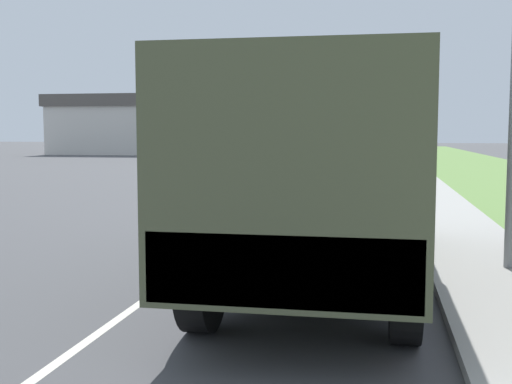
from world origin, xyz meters
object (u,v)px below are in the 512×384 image
Objects in this scene: car_third_ahead at (368,150)px; lamp_post at (500,12)px; car_second_ahead at (299,155)px; military_truck at (322,166)px; car_nearest_ahead at (233,174)px.

lamp_post is (2.43, -39.71, 3.10)m from car_third_ahead.
lamp_post is (6.26, -27.45, 3.07)m from car_second_ahead.
military_truck is at bearing -89.99° from car_third_ahead.
car_third_ahead is (-0.01, 40.65, -0.93)m from military_truck.
military_truck is at bearing -71.82° from car_nearest_ahead.
lamp_post is at bearing 21.26° from military_truck.
lamp_post reaches higher than car_second_ahead.
car_second_ahead reaches higher than car_third_ahead.
military_truck is 40.66m from car_third_ahead.
lamp_post is (2.43, 0.94, 2.17)m from military_truck.
military_truck reaches higher than car_nearest_ahead.
car_third_ahead is at bearing 93.51° from lamp_post.
car_third_ahead reaches higher than car_nearest_ahead.
military_truck is 1.30× the size of lamp_post.
military_truck is 1.80× the size of car_third_ahead.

